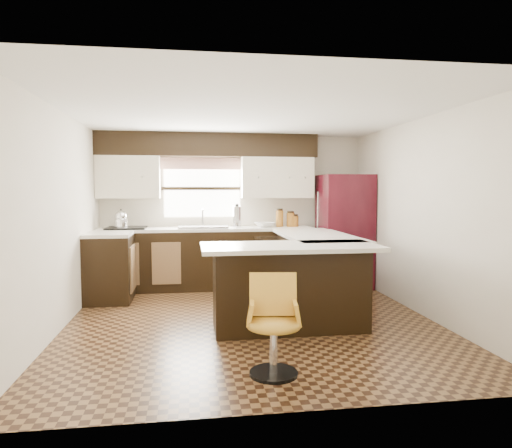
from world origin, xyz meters
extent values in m
plane|color=#49301A|center=(0.00, 0.00, 0.00)|extent=(4.40, 4.40, 0.00)
plane|color=silver|center=(0.00, 0.00, 2.40)|extent=(4.40, 4.40, 0.00)
plane|color=beige|center=(0.00, 2.20, 1.20)|extent=(4.40, 0.00, 4.40)
plane|color=beige|center=(0.00, -2.20, 1.20)|extent=(4.40, 0.00, 4.40)
plane|color=beige|center=(-2.10, 0.00, 1.20)|extent=(0.00, 4.40, 4.40)
plane|color=beige|center=(2.10, 0.00, 1.20)|extent=(0.00, 4.40, 4.40)
cube|color=black|center=(-0.45, 1.90, 0.45)|extent=(3.30, 0.60, 0.90)
cube|color=black|center=(-1.80, 1.25, 0.45)|extent=(0.60, 0.70, 0.90)
cube|color=silver|center=(-0.45, 1.90, 0.92)|extent=(3.30, 0.60, 0.04)
cube|color=silver|center=(-1.80, 1.25, 0.92)|extent=(0.60, 0.70, 0.04)
cube|color=black|center=(-0.40, 2.03, 2.22)|extent=(3.40, 0.35, 0.36)
cube|color=beige|center=(-1.62, 2.03, 1.72)|extent=(0.94, 0.35, 0.64)
cube|color=beige|center=(0.68, 2.03, 1.72)|extent=(1.14, 0.35, 0.64)
cube|color=white|center=(-0.50, 2.18, 1.55)|extent=(1.20, 0.02, 0.90)
cube|color=#D19B93|center=(-0.50, 2.14, 1.94)|extent=(1.30, 0.06, 0.18)
cube|color=#B2B2B7|center=(-0.50, 1.88, 0.96)|extent=(0.75, 0.45, 0.03)
cube|color=black|center=(0.55, 1.61, 0.43)|extent=(0.58, 0.03, 0.78)
cube|color=black|center=(-1.65, 1.88, 0.96)|extent=(0.58, 0.50, 0.02)
cube|color=black|center=(0.90, 0.62, 0.45)|extent=(0.60, 1.95, 0.90)
cube|color=black|center=(0.38, -0.35, 0.45)|extent=(1.65, 0.60, 0.90)
cube|color=silver|center=(0.95, 0.62, 0.92)|extent=(0.84, 1.95, 0.04)
cube|color=silver|center=(0.35, -0.44, 0.92)|extent=(1.89, 0.84, 0.04)
cube|color=#390912|center=(1.70, 1.71, 0.88)|extent=(0.75, 0.72, 1.76)
cylinder|color=silver|center=(0.03, 1.90, 1.11)|extent=(0.13, 0.13, 0.33)
imported|color=white|center=(0.46, 1.90, 0.98)|extent=(0.39, 0.39, 0.07)
cylinder|color=#91591B|center=(0.71, 1.92, 1.07)|extent=(0.12, 0.12, 0.26)
cylinder|color=#91591B|center=(0.89, 1.92, 1.05)|extent=(0.13, 0.13, 0.22)
cylinder|color=#91591B|center=(0.95, 1.92, 1.03)|extent=(0.12, 0.12, 0.16)
camera|label=1|loc=(-0.70, -5.16, 1.53)|focal=32.00mm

